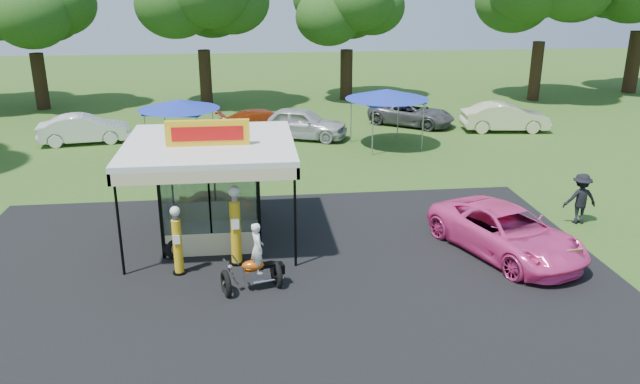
% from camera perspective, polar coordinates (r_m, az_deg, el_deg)
% --- Properties ---
extents(ground, '(120.00, 120.00, 0.00)m').
position_cam_1_polar(ground, '(17.00, -3.44, -10.51)').
color(ground, '#31581B').
rests_on(ground, ground).
extents(asphalt_apron, '(20.00, 14.00, 0.04)m').
position_cam_1_polar(asphalt_apron, '(18.76, -3.81, -7.46)').
color(asphalt_apron, black).
rests_on(asphalt_apron, ground).
extents(gas_station_kiosk, '(5.40, 5.40, 4.18)m').
position_cam_1_polar(gas_station_kiosk, '(20.88, -9.84, 0.34)').
color(gas_station_kiosk, white).
rests_on(gas_station_kiosk, ground).
extents(gas_pump_left, '(0.40, 0.40, 2.16)m').
position_cam_1_polar(gas_pump_left, '(18.77, -12.91, -4.51)').
color(gas_pump_left, black).
rests_on(gas_pump_left, ground).
extents(gas_pump_right, '(0.48, 0.48, 2.56)m').
position_cam_1_polar(gas_pump_right, '(19.01, -7.74, -3.24)').
color(gas_pump_right, black).
rests_on(gas_pump_right, ground).
extents(motorcycle, '(1.84, 1.23, 2.09)m').
position_cam_1_polar(motorcycle, '(17.61, -5.91, -6.51)').
color(motorcycle, black).
rests_on(motorcycle, ground).
extents(spare_tires, '(0.82, 0.75, 0.67)m').
position_cam_1_polar(spare_tires, '(20.17, -13.19, -5.02)').
color(spare_tires, black).
rests_on(spare_tires, ground).
extents(a_frame_sign, '(0.54, 0.53, 0.92)m').
position_cam_1_polar(a_frame_sign, '(19.89, 21.77, -5.86)').
color(a_frame_sign, '#593819').
rests_on(a_frame_sign, ground).
extents(kiosk_car, '(2.82, 1.13, 0.96)m').
position_cam_1_polar(kiosk_car, '(23.39, -9.41, -0.96)').
color(kiosk_car, gold).
rests_on(kiosk_car, ground).
extents(pink_sedan, '(4.29, 5.99, 1.52)m').
position_cam_1_polar(pink_sedan, '(20.61, 16.67, -3.50)').
color(pink_sedan, '#F9439A').
rests_on(pink_sedan, ground).
extents(spectator_east_a, '(1.21, 0.71, 1.84)m').
position_cam_1_polar(spectator_east_a, '(24.04, 22.71, -0.55)').
color(spectator_east_a, black).
rests_on(spectator_east_a, ground).
extents(bg_car_a, '(4.84, 2.33, 1.53)m').
position_cam_1_polar(bg_car_a, '(35.49, -20.76, 5.41)').
color(bg_car_a, white).
rests_on(bg_car_a, ground).
extents(bg_car_b, '(5.54, 3.35, 1.50)m').
position_cam_1_polar(bg_car_b, '(34.77, -5.05, 6.29)').
color(bg_car_b, '#8D2D0A').
rests_on(bg_car_b, ground).
extents(bg_car_c, '(5.38, 3.66, 1.70)m').
position_cam_1_polar(bg_car_c, '(34.18, -1.71, 6.31)').
color(bg_car_c, '#B9BBBF').
rests_on(bg_car_c, ground).
extents(bg_car_d, '(5.46, 4.89, 1.41)m').
position_cam_1_polar(bg_car_d, '(37.77, 8.36, 7.11)').
color(bg_car_d, '#4C4C4E').
rests_on(bg_car_d, ground).
extents(bg_car_e, '(5.04, 2.23, 1.61)m').
position_cam_1_polar(bg_car_e, '(37.43, 16.56, 6.57)').
color(bg_car_e, beige).
rests_on(bg_car_e, ground).
extents(tent_west, '(3.96, 3.96, 2.77)m').
position_cam_1_polar(tent_west, '(31.37, -12.78, 7.78)').
color(tent_west, gray).
rests_on(tent_west, ground).
extents(tent_east, '(4.29, 4.29, 3.00)m').
position_cam_1_polar(tent_east, '(32.38, 6.14, 8.86)').
color(tent_east, gray).
rests_on(tent_east, ground).
extents(oak_far_b, '(8.57, 8.57, 10.22)m').
position_cam_1_polar(oak_far_b, '(45.48, -25.03, 15.00)').
color(oak_far_b, black).
rests_on(oak_far_b, ground).
extents(oak_far_c, '(9.11, 9.11, 10.74)m').
position_cam_1_polar(oak_far_c, '(43.13, -10.82, 16.64)').
color(oak_far_c, black).
rests_on(oak_far_c, ground).
extents(oak_far_d, '(8.22, 8.22, 9.79)m').
position_cam_1_polar(oak_far_d, '(45.12, 2.50, 16.30)').
color(oak_far_d, black).
rests_on(oak_far_d, ground).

